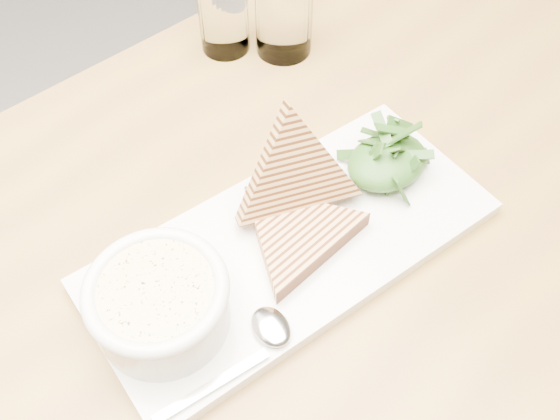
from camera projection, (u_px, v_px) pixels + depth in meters
floor at (240, 415)px, 1.35m from camera, size 6.00×6.00×0.00m
table_top at (329, 192)px, 0.75m from camera, size 1.15×0.82×0.04m
table_leg_br at (400, 108)px, 1.39m from camera, size 0.06×0.06×0.74m
platter at (291, 245)px, 0.67m from camera, size 0.44×0.21×0.02m
soup_bowl at (161, 307)px, 0.59m from camera, size 0.13×0.13×0.05m
soup at (156, 291)px, 0.56m from camera, size 0.11×0.11×0.01m
bowl_rim at (155, 290)px, 0.56m from camera, size 0.13×0.13×0.01m
sandwich_flat at (297, 235)px, 0.66m from camera, size 0.18×0.18×0.02m
sandwich_lean at (296, 174)px, 0.65m from camera, size 0.20×0.18×0.18m
salad_base at (387, 162)px, 0.71m from camera, size 0.10×0.08×0.04m
arugula_pile at (388, 157)px, 0.70m from camera, size 0.11×0.10×0.05m
spoon_bowl at (271, 327)px, 0.60m from camera, size 0.04×0.05×0.01m
spoon_handle at (212, 386)px, 0.56m from camera, size 0.12×0.02×0.00m
glass_near at (224, 16)px, 0.84m from camera, size 0.07×0.07×0.10m
glass_far at (284, 13)px, 0.84m from camera, size 0.08×0.08×0.12m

